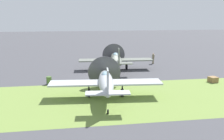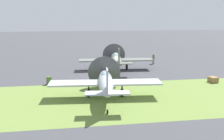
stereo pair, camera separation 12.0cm
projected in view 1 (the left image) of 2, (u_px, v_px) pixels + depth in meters
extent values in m
plane|color=#424247|center=(109.00, 74.00, 32.68)|extent=(160.00, 160.00, 0.00)
cube|color=olive|center=(123.00, 98.00, 23.19)|extent=(120.00, 11.00, 0.01)
ellipsoid|color=slate|center=(116.00, 59.00, 34.23)|extent=(1.81, 7.52, 1.36)
cube|color=slate|center=(116.00, 60.00, 34.69)|extent=(10.62, 2.50, 0.15)
cube|color=slate|center=(119.00, 57.00, 30.71)|extent=(0.18, 1.21, 2.08)
cube|color=slate|center=(119.00, 63.00, 30.91)|extent=(3.56, 1.20, 0.11)
cone|color=#B7B24C|center=(113.00, 55.00, 38.11)|extent=(0.75, 0.81, 0.70)
cylinder|color=#4C4C51|center=(114.00, 55.00, 37.90)|extent=(3.50, 0.26, 3.51)
ellipsoid|color=#8CB2C6|center=(116.00, 55.00, 34.76)|extent=(0.86, 1.58, 0.77)
cylinder|color=black|center=(105.00, 67.00, 34.91)|extent=(0.29, 0.76, 0.75)
cylinder|color=black|center=(105.00, 64.00, 34.79)|extent=(0.13, 0.13, 1.05)
cylinder|color=black|center=(126.00, 67.00, 35.18)|extent=(0.29, 0.76, 0.75)
cylinder|color=black|center=(127.00, 63.00, 35.06)|extent=(0.13, 0.13, 1.05)
cylinder|color=black|center=(119.00, 75.00, 31.16)|extent=(0.15, 0.36, 0.35)
ellipsoid|color=#B2B7BC|center=(106.00, 82.00, 22.77)|extent=(1.99, 7.70, 1.39)
cube|color=#B2B7BC|center=(106.00, 83.00, 23.25)|extent=(10.86, 2.75, 0.16)
cube|color=#B2B7BC|center=(108.00, 82.00, 19.17)|extent=(0.21, 1.24, 2.13)
cube|color=#B2B7BC|center=(108.00, 93.00, 19.38)|extent=(3.65, 1.29, 0.11)
cone|color=#B7B24C|center=(104.00, 72.00, 26.74)|extent=(0.78, 0.84, 0.72)
cylinder|color=#4C4C51|center=(104.00, 72.00, 26.52)|extent=(3.57, 0.33, 3.58)
ellipsoid|color=#8CB2C6|center=(106.00, 75.00, 23.31)|extent=(0.91, 1.62, 0.78)
cylinder|color=black|center=(89.00, 93.00, 23.49)|extent=(0.31, 0.78, 0.76)
cylinder|color=black|center=(89.00, 88.00, 23.37)|extent=(0.13, 0.13, 1.07)
cylinder|color=black|center=(122.00, 93.00, 23.71)|extent=(0.31, 0.78, 0.76)
cylinder|color=black|center=(122.00, 87.00, 23.59)|extent=(0.13, 0.13, 1.07)
cylinder|color=black|center=(108.00, 112.00, 19.63)|extent=(0.16, 0.37, 0.36)
cylinder|color=#847A5B|center=(153.00, 61.00, 38.93)|extent=(0.30, 0.30, 0.88)
cylinder|color=#847A5B|center=(153.00, 56.00, 38.76)|extent=(0.38, 0.38, 0.62)
sphere|color=tan|center=(153.00, 54.00, 38.66)|extent=(0.23, 0.23, 0.23)
cylinder|color=#847A5B|center=(154.00, 57.00, 38.53)|extent=(0.11, 0.11, 0.59)
cylinder|color=#847A5B|center=(152.00, 56.00, 38.99)|extent=(0.11, 0.11, 0.59)
cylinder|color=#476633|center=(49.00, 80.00, 27.71)|extent=(0.60, 0.60, 0.90)
cube|color=olive|center=(213.00, 79.00, 28.60)|extent=(1.08, 1.08, 0.64)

